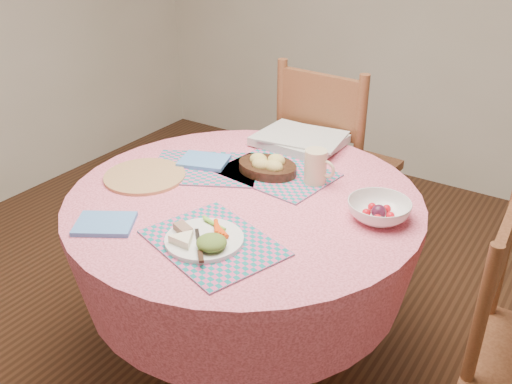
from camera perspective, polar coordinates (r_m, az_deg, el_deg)
ground at (r=2.43m, az=-1.03°, el=-16.20°), size 4.00×4.00×0.00m
dining_table at (r=2.08m, az=-1.16°, el=-5.13°), size 1.24×1.24×0.75m
chair_back at (r=2.73m, az=7.64°, el=2.88°), size 0.51×0.49×1.04m
placemat_front at (r=1.72m, az=-4.29°, el=-5.09°), size 0.47×0.41×0.01m
placemat_left at (r=2.18m, az=-5.11°, el=2.41°), size 0.49×0.45×0.01m
placemat_back at (r=2.13m, az=2.10°, el=1.87°), size 0.43×0.35×0.01m
wicker_trivet at (r=2.14m, az=-11.06°, el=1.57°), size 0.30×0.30×0.01m
napkin_near at (r=1.86m, az=-14.89°, el=-3.09°), size 0.23×0.21×0.01m
napkin_far at (r=2.22m, az=-5.21°, el=3.12°), size 0.21×0.19×0.01m
dinner_plate at (r=1.71m, az=-5.13°, el=-4.67°), size 0.24×0.24×0.05m
bread_bowl at (r=2.12m, az=1.16°, el=2.69°), size 0.23×0.23×0.08m
latte_mug at (r=2.04m, az=6.04°, el=2.54°), size 0.12×0.08×0.12m
fruit_bowl at (r=1.87m, az=12.19°, el=-1.81°), size 0.26×0.26×0.06m
newspaper_stack at (r=2.38m, az=4.42°, el=5.27°), size 0.37×0.29×0.04m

